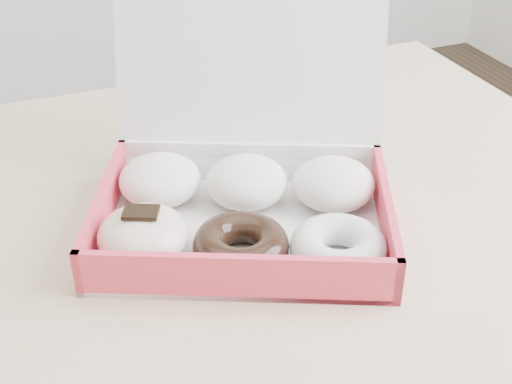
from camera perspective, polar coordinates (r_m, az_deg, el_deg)
name	(u,v)px	position (r m, az deg, el deg)	size (l,w,h in m)	color
table	(166,276)	(0.88, -7.19, -6.71)	(1.20, 0.80, 0.75)	tan
donut_box	(242,196)	(0.80, -1.16, -0.30)	(0.41, 0.40, 0.23)	white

